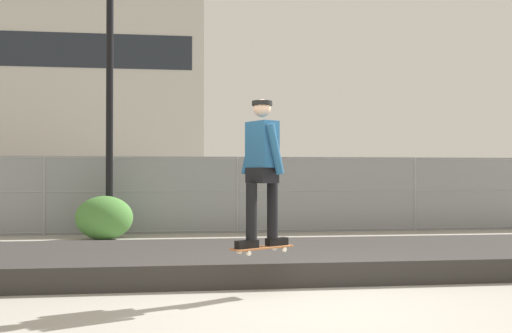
# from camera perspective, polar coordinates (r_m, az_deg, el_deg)

# --- Properties ---
(ground_plane) EXTENTS (120.00, 120.00, 0.00)m
(ground_plane) POSITION_cam_1_polar(r_m,az_deg,el_deg) (6.34, 4.75, -13.71)
(ground_plane) COLOR #9E998E
(gravel_berm) EXTENTS (16.41, 2.86, 0.31)m
(gravel_berm) POSITION_cam_1_polar(r_m,az_deg,el_deg) (8.54, 1.50, -9.29)
(gravel_berm) COLOR #33302D
(gravel_berm) RESTS_ON ground_plane
(skateboard) EXTENTS (0.79, 0.57, 0.07)m
(skateboard) POSITION_cam_1_polar(r_m,az_deg,el_deg) (6.65, 0.62, -8.20)
(skateboard) COLOR #9E5B33
(skater) EXTENTS (0.67, 0.62, 1.72)m
(skater) POSITION_cam_1_polar(r_m,az_deg,el_deg) (6.60, 0.62, 0.35)
(skater) COLOR black
(skater) RESTS_ON skateboard
(chain_fence) EXTENTS (18.12, 0.06, 1.85)m
(chain_fence) POSITION_cam_1_polar(r_m,az_deg,el_deg) (13.77, -1.89, -2.83)
(chain_fence) COLOR gray
(chain_fence) RESTS_ON ground_plane
(street_lamp) EXTENTS (0.44, 0.44, 7.29)m
(street_lamp) POSITION_cam_1_polar(r_m,az_deg,el_deg) (13.51, -14.50, 12.38)
(street_lamp) COLOR black
(street_lamp) RESTS_ON ground_plane
(parked_car_near) EXTENTS (4.43, 2.02, 1.66)m
(parked_car_near) POSITION_cam_1_polar(r_m,az_deg,el_deg) (16.16, -11.44, -2.85)
(parked_car_near) COLOR #B7BABF
(parked_car_near) RESTS_ON ground_plane
(parked_car_mid) EXTENTS (4.52, 2.19, 1.66)m
(parked_car_mid) POSITION_cam_1_polar(r_m,az_deg,el_deg) (16.78, 11.52, -2.78)
(parked_car_mid) COLOR #474C54
(parked_car_mid) RESTS_ON ground_plane
(library_building) EXTENTS (21.88, 15.16, 16.70)m
(library_building) POSITION_cam_1_polar(r_m,az_deg,el_deg) (50.71, -18.12, 7.07)
(library_building) COLOR #B2AFA8
(library_building) RESTS_ON ground_plane
(shrub_left) EXTENTS (1.23, 1.01, 0.95)m
(shrub_left) POSITION_cam_1_polar(r_m,az_deg,el_deg) (12.78, -15.03, -5.01)
(shrub_left) COLOR #477F38
(shrub_left) RESTS_ON ground_plane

